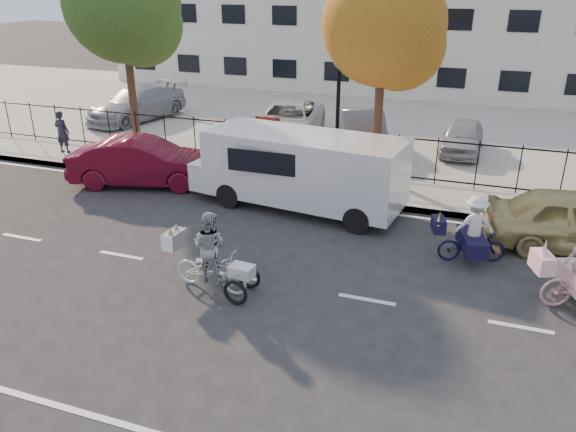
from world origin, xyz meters
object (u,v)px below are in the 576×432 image
at_px(lot_car_a, 137,104).
at_px(zebra_trike, 211,260).
at_px(bull_bike, 472,236).
at_px(lamppost, 339,85).
at_px(lot_car_c, 363,131).
at_px(red_sedan, 144,162).
at_px(white_van, 300,168).
at_px(lot_car_b, 288,120).
at_px(lot_car_d, 463,136).
at_px(pedestrian, 62,132).

bearing_deg(lot_car_a, zebra_trike, -37.82).
relative_size(bull_bike, lot_car_a, 0.36).
distance_m(lamppost, zebra_trike, 7.87).
relative_size(bull_bike, lot_car_c, 0.41).
relative_size(lamppost, lot_car_c, 0.98).
relative_size(zebra_trike, lot_car_c, 0.47).
distance_m(zebra_trike, red_sedan, 7.14).
height_order(white_van, lot_car_c, white_van).
bearing_deg(white_van, lamppost, 88.23).
height_order(white_van, lot_car_b, white_van).
height_order(lamppost, red_sedan, lamppost).
distance_m(lamppost, lot_car_a, 11.68).
xyz_separation_m(white_van, lot_car_c, (0.52, 5.80, -0.32)).
relative_size(lot_car_c, lot_car_d, 1.25).
relative_size(red_sedan, lot_car_d, 1.30).
distance_m(bull_bike, lot_car_a, 17.35).
distance_m(white_van, pedestrian, 9.99).
bearing_deg(lot_car_d, red_sedan, -144.19).
distance_m(zebra_trike, lot_car_c, 10.82).
bearing_deg(red_sedan, pedestrian, 54.36).
relative_size(lot_car_a, lot_car_c, 1.13).
xyz_separation_m(zebra_trike, pedestrian, (-9.47, 6.84, 0.24)).
relative_size(white_van, lot_car_d, 1.80).
bearing_deg(lot_car_c, pedestrian, -176.77).
height_order(white_van, lot_car_d, white_van).
relative_size(lamppost, lot_car_b, 0.86).
distance_m(lamppost, lot_car_d, 6.10).
relative_size(bull_bike, lot_car_d, 0.51).
bearing_deg(pedestrian, lot_car_a, -89.87).
bearing_deg(white_van, bull_bike, -13.38).
relative_size(white_van, lot_car_a, 1.27).
bearing_deg(lot_car_c, lamppost, -109.82).
height_order(lot_car_a, lot_car_c, lot_car_c).
xyz_separation_m(pedestrian, lot_car_b, (7.13, 4.76, -0.07)).
bearing_deg(lot_car_c, zebra_trike, -112.26).
distance_m(bull_bike, lot_car_b, 11.27).
distance_m(zebra_trike, bull_bike, 6.04).
height_order(lot_car_a, lot_car_b, lot_car_a).
relative_size(pedestrian, lot_car_d, 0.44).
distance_m(zebra_trike, lot_car_d, 12.52).
relative_size(white_van, pedestrian, 4.09).
bearing_deg(lot_car_b, lot_car_d, -5.69).
bearing_deg(bull_bike, zebra_trike, 105.65).
xyz_separation_m(white_van, pedestrian, (-9.81, 1.85, -0.28)).
height_order(red_sedan, lot_car_c, lot_car_c).
bearing_deg(lot_car_a, red_sedan, -42.00).
xyz_separation_m(lot_car_a, lot_car_d, (14.15, -0.38, -0.13)).
bearing_deg(lot_car_b, red_sedan, -118.73).
relative_size(pedestrian, lot_car_c, 0.35).
relative_size(bull_bike, red_sedan, 0.40).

